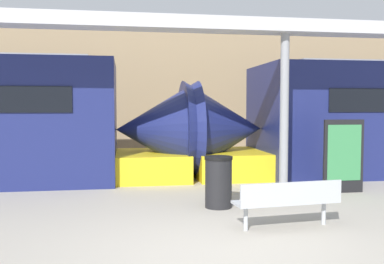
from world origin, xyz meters
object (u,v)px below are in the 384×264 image
(poster_board, at_px, (344,156))
(bench_near, at_px, (288,199))
(trash_bin, at_px, (218,182))
(support_column_near, at_px, (284,114))

(poster_board, bearing_deg, bench_near, -132.36)
(trash_bin, relative_size, support_column_near, 0.28)
(bench_near, bearing_deg, support_column_near, 64.49)
(trash_bin, distance_m, support_column_near, 2.38)
(bench_near, relative_size, support_column_near, 0.49)
(support_column_near, bearing_deg, bench_near, -109.63)
(bench_near, xyz_separation_m, support_column_near, (0.94, 2.64, 1.29))
(trash_bin, bearing_deg, bench_near, -64.14)
(trash_bin, bearing_deg, poster_board, 16.94)
(trash_bin, height_order, support_column_near, support_column_near)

